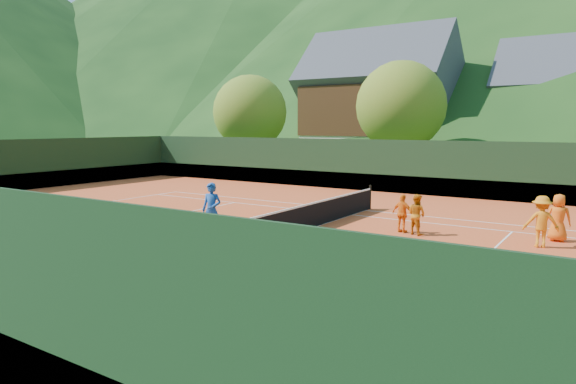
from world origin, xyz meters
The scene contains 39 objects.
ground centered at (0.00, 0.00, 0.00)m, with size 400.00×400.00×0.00m, color #2E5119.
clay_court centered at (0.00, 0.00, 0.01)m, with size 40.00×24.00×0.02m, color #C84820.
coach centered at (-2.03, -2.50, 0.96)m, with size 0.68×0.45×1.88m, color #174A99.
student_a centered at (3.64, 1.77, 0.73)m, with size 0.69×0.54×1.42m, color orange.
student_b centered at (3.13, 1.80, 0.71)m, with size 0.81×0.34×1.38m, color orange.
student_c centered at (7.90, 3.31, 0.81)m, with size 0.77×0.50×1.57m, color orange.
student_d centered at (7.55, 2.07, 0.83)m, with size 1.05×0.60×1.63m, color orange.
tennis_ball_0 centered at (4.34, -4.59, 0.05)m, with size 0.07×0.07×0.07m, color #DCEF27.
tennis_ball_1 centered at (0.46, -2.25, 0.05)m, with size 0.07×0.07×0.07m, color #DCEF27.
tennis_ball_2 centered at (0.50, -5.25, 0.05)m, with size 0.07×0.07×0.07m, color #DCEF27.
tennis_ball_3 centered at (-2.33, -0.96, 0.05)m, with size 0.07×0.07×0.07m, color #DCEF27.
tennis_ball_4 centered at (0.22, -1.09, 0.05)m, with size 0.07×0.07×0.07m, color #DCEF27.
tennis_ball_6 centered at (-6.26, -5.27, 0.05)m, with size 0.07×0.07×0.07m, color #DCEF27.
tennis_ball_7 centered at (-7.47, -5.02, 0.05)m, with size 0.07×0.07×0.07m, color #DCEF27.
tennis_ball_8 centered at (1.06, -8.11, 0.05)m, with size 0.07×0.07×0.07m, color #DCEF27.
tennis_ball_9 centered at (4.47, -1.05, 0.05)m, with size 0.07×0.07×0.07m, color #DCEF27.
tennis_ball_11 centered at (5.43, -4.08, 0.05)m, with size 0.07×0.07×0.07m, color #DCEF27.
tennis_ball_12 centered at (-0.21, -2.01, 0.05)m, with size 0.07×0.07×0.07m, color #DCEF27.
tennis_ball_13 centered at (2.53, -6.52, 0.05)m, with size 0.07×0.07×0.07m, color #DCEF27.
tennis_ball_14 centered at (-4.80, -3.83, 0.05)m, with size 0.07×0.07×0.07m, color #DCEF27.
tennis_ball_15 centered at (-7.80, -1.51, 0.05)m, with size 0.07×0.07×0.07m, color #DCEF27.
tennis_ball_16 centered at (-9.16, -4.74, 0.05)m, with size 0.07×0.07×0.07m, color #DCEF27.
tennis_ball_17 centered at (-4.86, -7.96, 0.05)m, with size 0.07×0.07×0.07m, color #DCEF27.
tennis_ball_18 centered at (0.78, -3.52, 0.05)m, with size 0.07×0.07×0.07m, color #DCEF27.
tennis_ball_19 centered at (5.53, -6.85, 0.05)m, with size 0.07×0.07×0.07m, color #DCEF27.
tennis_ball_20 centered at (4.10, -4.76, 0.05)m, with size 0.07×0.07×0.07m, color #DCEF27.
tennis_ball_21 centered at (5.61, -6.08, 0.05)m, with size 0.07×0.07×0.07m, color #DCEF27.
tennis_ball_22 centered at (0.33, -0.83, 0.05)m, with size 0.07×0.07×0.07m, color #DCEF27.
tennis_ball_23 centered at (0.87, -6.10, 0.05)m, with size 0.07×0.07×0.07m, color #DCEF27.
tennis_ball_24 centered at (-6.44, -6.75, 0.05)m, with size 0.07×0.07×0.07m, color #DCEF27.
tennis_ball_25 centered at (-8.48, -4.52, 0.05)m, with size 0.07×0.07×0.07m, color #DCEF27.
court_lines centered at (0.00, 0.00, 0.02)m, with size 23.83×11.03×0.00m.
tennis_net centered at (0.00, 0.00, 0.52)m, with size 0.10×12.07×1.10m.
perimeter_fence centered at (0.00, 0.00, 1.27)m, with size 40.40×24.24×3.00m.
ball_hopper centered at (-8.33, -4.89, 0.77)m, with size 0.57×0.57×1.00m.
chalet_left centered at (-10.00, 30.00, 5.65)m, with size 13.80×9.93×12.92m.
chalet_mid centered at (6.00, 34.00, 4.99)m, with size 12.65×8.82×11.45m.
tree_a centered at (-16.00, 18.00, 4.87)m, with size 6.00×6.00×7.88m.
tree_b centered at (-4.00, 20.00, 5.19)m, with size 6.40×6.40×8.40m.
Camera 1 is at (9.55, -15.45, 3.82)m, focal length 32.00 mm.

